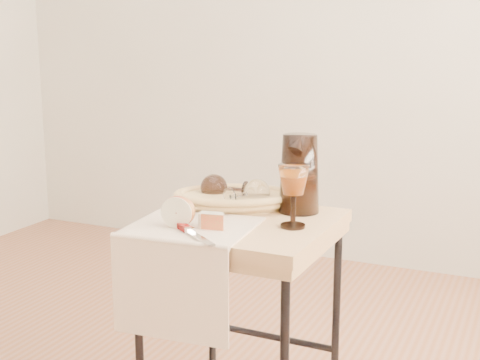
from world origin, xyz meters
The scene contains 10 objects.
side_table centered at (0.30, 0.21, 0.32)m, with size 0.50×0.50×0.63m, color brown, non-canonical shape.
tea_towel centered at (0.21, 0.08, 0.64)m, with size 0.33×0.30×0.01m, color beige.
bread_basket centered at (0.22, 0.32, 0.66)m, with size 0.32×0.22×0.05m, color #B18241, non-canonical shape.
goblet_lying_a centered at (0.19, 0.34, 0.69)m, with size 0.14×0.08×0.08m, color #432E27, non-canonical shape.
goblet_lying_b centered at (0.27, 0.30, 0.69)m, with size 0.13×0.08×0.08m, color white, non-canonical shape.
pitcher centered at (0.42, 0.36, 0.75)m, with size 0.16×0.24×0.27m, color black, non-canonical shape.
wine_goblet centered at (0.46, 0.19, 0.72)m, with size 0.09×0.09×0.18m, color white, non-canonical shape.
apple_half centered at (0.18, 0.05, 0.68)m, with size 0.09×0.05×0.09m, color red.
apple_wedge centered at (0.27, 0.08, 0.66)m, with size 0.06×0.03×0.04m, color beige.
table_knife centered at (0.25, 0.00, 0.65)m, with size 0.22×0.02×0.02m, color silver, non-canonical shape.
Camera 1 is at (1.06, -1.46, 1.14)m, focal length 49.71 mm.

